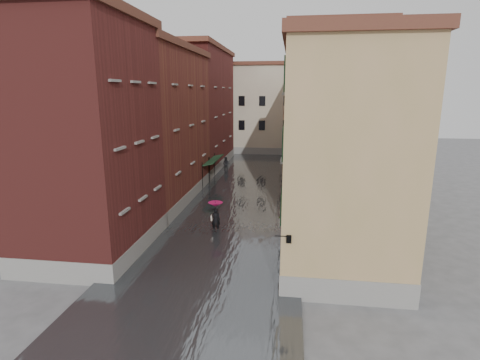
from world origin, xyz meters
The scene contains 16 objects.
ground centered at (0.00, 0.00, 0.00)m, with size 120.00×120.00×0.00m, color #575659.
floodwater centered at (0.00, 13.00, 0.10)m, with size 10.00×60.00×0.20m, color #474A4E.
building_left_near centered at (-7.00, -2.00, 6.50)m, with size 6.00×8.00×13.00m, color maroon.
building_left_mid centered at (-7.00, 9.00, 6.25)m, with size 6.00×14.00×12.50m, color brown.
building_left_far centered at (-7.00, 24.00, 7.00)m, with size 6.00×16.00×14.00m, color maroon.
building_right_near centered at (7.00, -2.00, 5.75)m, with size 6.00×8.00×11.50m, color tan.
building_right_mid centered at (7.00, 9.00, 6.50)m, with size 6.00×14.00×13.00m, color tan.
building_right_far centered at (7.00, 24.00, 5.75)m, with size 6.00×16.00×11.50m, color tan.
building_end_cream centered at (-3.00, 38.00, 6.50)m, with size 12.00×9.00×13.00m, color beige.
building_end_pink centered at (6.00, 40.00, 6.00)m, with size 10.00×9.00×12.00m, color #CBAA8F.
awning_near centered at (-3.48, 13.93, 2.47)m, with size 1.09×3.19×2.80m.
awning_far centered at (-3.49, 16.61, 2.47)m, with size 1.09×2.95×2.80m.
wall_lantern centered at (4.33, -6.00, 3.01)m, with size 0.71×0.22×0.35m.
window_planters centered at (4.12, -0.66, 3.51)m, with size 0.59×8.31×0.84m.
pedestrian_main centered at (-0.59, 2.06, 1.29)m, with size 1.03×1.03×2.06m.
pedestrian_far centered at (-3.34, 21.85, 0.85)m, with size 0.83×0.65×1.71m, color black.
Camera 1 is at (4.32, -21.49, 9.26)m, focal length 28.00 mm.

